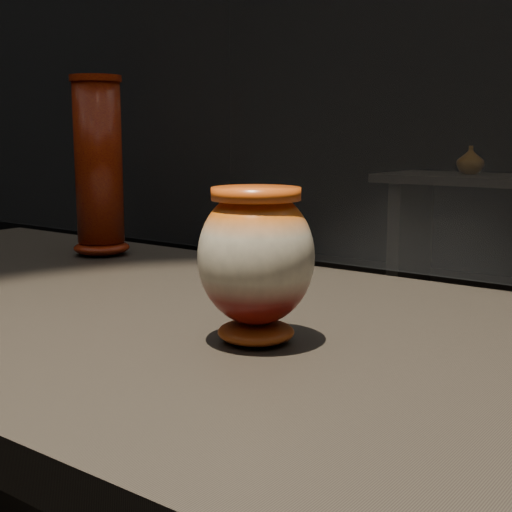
{
  "coord_description": "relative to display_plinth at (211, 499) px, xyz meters",
  "views": [
    {
      "loc": [
        0.62,
        -0.72,
        1.15
      ],
      "look_at": [
        0.13,
        -0.06,
        1.0
      ],
      "focal_mm": 50.0,
      "sensor_mm": 36.0,
      "label": 1
    }
  ],
  "objects": [
    {
      "name": "display_plinth",
      "position": [
        0.0,
        0.0,
        0.0
      ],
      "size": [
        2.0,
        0.8,
        0.9
      ],
      "color": "black",
      "rests_on": "ground"
    },
    {
      "name": "main_vase",
      "position": [
        0.13,
        -0.06,
        0.37
      ],
      "size": [
        0.14,
        0.14,
        0.18
      ],
      "rotation": [
        0.0,
        0.0,
        -0.02
      ],
      "color": "#630E08",
      "rests_on": "display_plinth"
    },
    {
      "name": "tall_vase",
      "position": [
        -0.5,
        0.25,
        0.44
      ],
      "size": [
        0.14,
        0.14,
        0.36
      ],
      "rotation": [
        0.0,
        0.0,
        0.26
      ],
      "color": "#A3370A",
      "rests_on": "display_plinth"
    },
    {
      "name": "back_vase_left",
      "position": [
        -0.94,
        3.51,
        0.35
      ],
      "size": [
        0.2,
        0.2,
        0.17
      ],
      "primitive_type": "imported",
      "rotation": [
        0.0,
        0.0,
        2.9
      ],
      "color": "#9E6C16",
      "rests_on": "back_shelf"
    }
  ]
}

